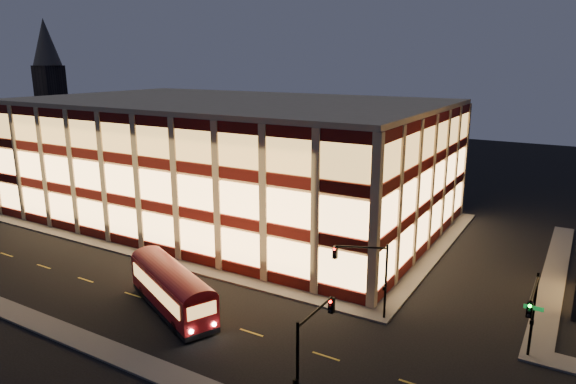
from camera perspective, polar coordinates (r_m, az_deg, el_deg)
The scene contains 12 objects.
ground at distance 52.06m, azimuth -14.98°, elevation -7.55°, with size 200.00×200.00×0.00m, color black.
sidewalk_office_south at distance 54.73m, azimuth -16.46°, elevation -6.48°, with size 54.00×2.00×0.15m, color #514F4C.
sidewalk_office_east at distance 55.09m, azimuth 16.02°, elevation -6.31°, with size 2.00×30.00×0.15m, color #514F4C.
sidewalk_tower_west at distance 53.73m, azimuth 27.51°, elevation -7.97°, with size 2.00×30.00×0.15m, color #514F4C.
sidewalk_near at distance 44.84m, azimuth -27.12°, elevation -12.29°, with size 100.00×2.00×0.15m, color #514F4C.
office_building at distance 64.12m, azimuth -6.48°, elevation 3.72°, with size 50.45×30.45×14.50m.
church_tower at distance 128.62m, azimuth -24.70°, elevation 8.63°, with size 5.00×5.00×18.00m, color #2D2621.
church_spire at distance 128.29m, azimuth -25.37°, elevation 14.84°, with size 6.00×6.00×10.00m, color #4C473F.
traffic_signal_far at distance 38.91m, azimuth 8.79°, elevation -8.31°, with size 3.79×1.87×6.00m.
traffic_signal_right at distance 35.93m, azimuth 25.51°, elevation -11.64°, with size 1.20×4.37×6.00m.
traffic_signal_near at distance 29.22m, azimuth 2.55°, elevation -16.25°, with size 0.32×4.45×6.00m.
trolley_bus at distance 41.45m, azimuth -12.80°, elevation -10.16°, with size 11.01×7.04×3.69m.
Camera 1 is at (35.24, -33.27, 19.01)m, focal length 32.00 mm.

